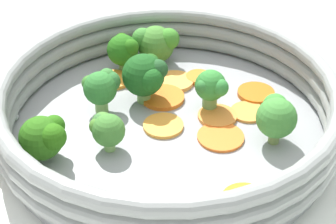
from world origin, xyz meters
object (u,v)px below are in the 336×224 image
Objects in this scene: carrot_slice_3 at (246,201)px; broccoli_floret_0 at (146,75)px; carrot_slice_2 at (114,80)px; broccoli_floret_6 at (106,128)px; broccoli_floret_5 at (44,137)px; carrot_slice_5 at (199,77)px; broccoli_floret_2 at (211,87)px; carrot_slice_4 at (175,82)px; broccoli_floret_3 at (102,87)px; carrot_slice_1 at (221,137)px; carrot_slice_7 at (217,116)px; carrot_slice_0 at (163,97)px; carrot_slice_6 at (160,124)px; broccoli_floret_4 at (123,50)px; skillet at (168,130)px; broccoli_floret_1 at (276,115)px; broccoli_floret_7 at (156,43)px; carrot_slice_9 at (256,93)px; carrot_slice_8 at (248,112)px.

broccoli_floret_0 is (-0.06, -0.17, 0.03)m from carrot_slice_3.
broccoli_floret_6 reaches higher than carrot_slice_2.
carrot_slice_3 is 0.19m from broccoli_floret_0.
carrot_slice_5 is at bearing 172.48° from broccoli_floret_5.
broccoli_floret_2 is at bearing 116.41° from broccoli_floret_0.
carrot_slice_2 reaches higher than carrot_slice_3.
carrot_slice_4 is 0.90× the size of broccoli_floret_3.
carrot_slice_1 is 1.21× the size of carrot_slice_2.
carrot_slice_0 is at bearing -81.77° from carrot_slice_7.
carrot_slice_5 is 0.10m from carrot_slice_6.
skillet is at bearing 65.71° from broccoli_floret_4.
carrot_slice_0 is 0.15m from broccoli_floret_5.
carrot_slice_0 is 1.21× the size of carrot_slice_2.
broccoli_floret_2 reaches higher than carrot_slice_5.
broccoli_floret_1 is at bearing 88.67° from broccoli_floret_2.
carrot_slice_5 is at bearing 92.09° from broccoli_floret_7.
carrot_slice_4 is 0.81× the size of broccoli_floret_7.
carrot_slice_3 is 1.43× the size of carrot_slice_5.
carrot_slice_4 is at bearing -123.39° from carrot_slice_3.
broccoli_floret_4 is 0.90× the size of broccoli_floret_7.
broccoli_floret_0 is at bearing 33.24° from broccoli_floret_7.
carrot_slice_3 is 0.20m from broccoli_floret_5.
broccoli_floret_0 reaches higher than carrot_slice_4.
broccoli_floret_4 reaches higher than carrot_slice_7.
broccoli_floret_0 is at bearing -13.13° from carrot_slice_5.
carrot_slice_5 is 0.61× the size of broccoli_floret_1.
broccoli_floret_7 reaches higher than carrot_slice_9.
broccoli_floret_6 is (0.13, 0.02, 0.02)m from carrot_slice_4.
broccoli_floret_3 reaches higher than carrot_slice_8.
carrot_slice_2 is at bearing -8.47° from broccoli_floret_7.
carrot_slice_1 is at bearing 2.36° from carrot_slice_8.
carrot_slice_3 is 0.14m from carrot_slice_8.
carrot_slice_0 is 0.09m from carrot_slice_1.
broccoli_floret_7 is (-0.16, -0.07, 0.00)m from broccoli_floret_6.
carrot_slice_9 is (-0.01, 0.07, 0.00)m from carrot_slice_5.
carrot_slice_1 is at bearing 136.87° from broccoli_floret_6.
carrot_slice_9 is at bearing 156.25° from broccoli_floret_5.
broccoli_floret_7 reaches higher than carrot_slice_4.
carrot_slice_5 is 0.54× the size of broccoli_floret_0.
carrot_slice_3 is at bearing 69.97° from skillet.
broccoli_floret_1 reaches higher than broccoli_floret_6.
broccoli_floret_1 is at bearing 101.76° from broccoli_floret_0.
carrot_slice_7 reaches higher than skillet.
broccoli_floret_4 reaches higher than carrot_slice_6.
broccoli_floret_5 is (0.16, -0.09, 0.02)m from carrot_slice_7.
broccoli_floret_6 is (0.06, -0.02, 0.02)m from carrot_slice_6.
broccoli_floret_1 is 1.06× the size of broccoli_floret_2.
carrot_slice_6 is 0.06m from broccoli_floret_0.
carrot_slice_4 is at bearing 126.03° from carrot_slice_2.
broccoli_floret_2 reaches higher than carrot_slice_9.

